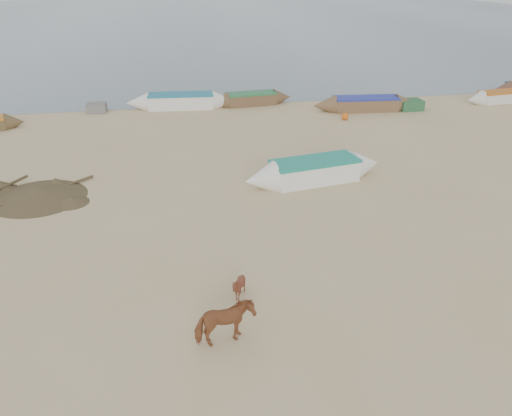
{
  "coord_description": "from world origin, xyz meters",
  "views": [
    {
      "loc": [
        -2.74,
        -11.24,
        8.58
      ],
      "look_at": [
        0.0,
        4.0,
        1.0
      ],
      "focal_mm": 35.0,
      "sensor_mm": 36.0,
      "label": 1
    }
  ],
  "objects": [
    {
      "name": "sea",
      "position": [
        0.0,
        82.0,
        0.01
      ],
      "size": [
        160.0,
        160.0,
        0.0
      ],
      "primitive_type": "plane",
      "color": "slate",
      "rests_on": "ground"
    },
    {
      "name": "waterline_canoes",
      "position": [
        -0.31,
        20.5,
        0.44
      ],
      "size": [
        57.97,
        4.9,
        0.99
      ],
      "color": "brown",
      "rests_on": "ground"
    },
    {
      "name": "calf_front",
      "position": [
        -1.16,
        0.31,
        0.4
      ],
      "size": [
        0.9,
        0.85,
        0.79
      ],
      "primitive_type": "imported",
      "rotation": [
        0.0,
        0.0,
        -1.2
      ],
      "color": "brown",
      "rests_on": "ground"
    },
    {
      "name": "ground",
      "position": [
        0.0,
        0.0,
        0.0
      ],
      "size": [
        140.0,
        140.0,
        0.0
      ],
      "primitive_type": "plane",
      "color": "tan",
      "rests_on": "ground"
    },
    {
      "name": "beach_clutter",
      "position": [
        3.87,
        19.63,
        0.3
      ],
      "size": [
        45.5,
        5.32,
        0.64
      ],
      "color": "#306B3A",
      "rests_on": "ground"
    },
    {
      "name": "near_canoe",
      "position": [
        3.36,
        8.22,
        0.5
      ],
      "size": [
        6.61,
        2.58,
        0.99
      ],
      "primitive_type": null,
      "rotation": [
        0.0,
        0.0,
        0.18
      ],
      "color": "white",
      "rests_on": "ground"
    },
    {
      "name": "cow_adult",
      "position": [
        -1.77,
        -1.47,
        0.62
      ],
      "size": [
        1.58,
        0.97,
        1.24
      ],
      "primitive_type": "imported",
      "rotation": [
        0.0,
        0.0,
        1.78
      ],
      "color": "brown",
      "rests_on": "ground"
    },
    {
      "name": "debris_pile",
      "position": [
        -8.19,
        8.52,
        0.23
      ],
      "size": [
        4.92,
        4.92,
        0.45
      ],
      "primitive_type": "cone",
      "rotation": [
        0.0,
        0.0,
        -0.36
      ],
      "color": "brown",
      "rests_on": "ground"
    }
  ]
}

